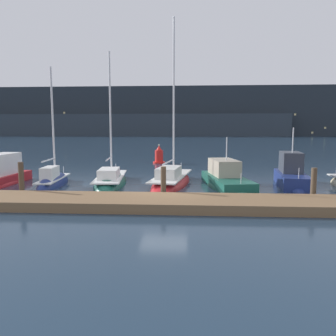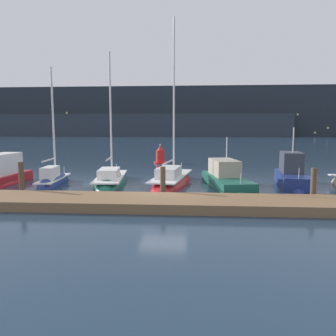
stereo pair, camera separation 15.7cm
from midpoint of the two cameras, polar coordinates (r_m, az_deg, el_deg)
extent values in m
plane|color=#1E3347|center=(17.49, -0.97, -5.27)|extent=(400.00, 400.00, 0.00)
cube|color=brown|center=(15.50, -1.57, -6.03)|extent=(37.50, 2.80, 0.45)
cylinder|color=#4C3D2D|center=(19.15, -24.38, -1.91)|extent=(0.28, 0.28, 1.92)
cylinder|color=#4C3D2D|center=(16.98, -1.07, -2.65)|extent=(0.28, 0.28, 1.74)
cylinder|color=#4C3D2D|center=(18.03, 23.78, -2.70)|extent=(0.28, 0.28, 1.73)
cube|color=silver|center=(24.38, -27.26, 0.60)|extent=(1.33, 3.03, 1.39)
cube|color=black|center=(25.55, -25.71, 1.42)|extent=(1.17, 0.27, 0.62)
ellipsoid|color=navy|center=(22.51, -19.50, -2.90)|extent=(1.79, 5.42, 1.60)
cube|color=silver|center=(22.44, -19.55, -1.74)|extent=(1.51, 4.55, 0.08)
cube|color=silver|center=(21.78, -20.09, -0.86)|extent=(0.92, 1.77, 0.80)
cylinder|color=silver|center=(22.61, -19.60, 7.36)|extent=(0.12, 0.12, 7.11)
cylinder|color=silver|center=(21.54, -20.31, 1.31)|extent=(0.34, 2.41, 0.09)
cylinder|color=silver|center=(24.73, -17.91, -0.31)|extent=(0.04, 0.04, 0.50)
ellipsoid|color=#195647|center=(22.34, -10.13, -2.68)|extent=(2.81, 7.38, 1.36)
cube|color=silver|center=(22.27, -10.16, -1.46)|extent=(2.36, 6.20, 0.08)
cube|color=silver|center=(21.37, -10.47, -0.91)|extent=(1.45, 2.42, 0.59)
cylinder|color=silver|center=(22.62, -10.20, 9.13)|extent=(0.12, 0.12, 8.23)
cylinder|color=silver|center=(21.42, -10.47, 1.60)|extent=(0.39, 2.56, 0.09)
cylinder|color=silver|center=(25.49, -9.25, 0.20)|extent=(0.04, 0.04, 0.50)
ellipsoid|color=red|center=(21.71, 0.44, -2.85)|extent=(3.19, 8.01, 1.41)
cube|color=silver|center=(21.62, 0.44, -1.36)|extent=(2.68, 6.73, 0.08)
cube|color=silver|center=(20.66, -0.09, -0.73)|extent=(1.59, 2.65, 0.65)
cylinder|color=silver|center=(22.08, 0.80, 12.13)|extent=(0.12, 0.12, 10.23)
cylinder|color=silver|center=(20.54, -0.11, 1.09)|extent=(0.57, 3.19, 0.09)
cylinder|color=silver|center=(25.08, 2.12, 0.38)|extent=(0.04, 0.04, 0.50)
ellipsoid|color=#195647|center=(21.05, 9.92, -3.27)|extent=(3.22, 6.81, 1.23)
cube|color=#195647|center=(20.99, 9.94, -2.37)|extent=(2.94, 6.14, 0.67)
cube|color=#A39984|center=(21.49, 9.51, 0.12)|extent=(1.92, 3.08, 1.01)
cube|color=black|center=(22.73, 8.63, 0.90)|extent=(1.30, 0.43, 0.46)
cylinder|color=silver|center=(20.88, 9.96, 3.31)|extent=(0.07, 0.07, 1.46)
cylinder|color=silver|center=(18.30, 12.36, -1.79)|extent=(0.04, 0.04, 0.60)
ellipsoid|color=navy|center=(22.46, 20.46, -2.97)|extent=(2.47, 5.63, 1.35)
cube|color=navy|center=(22.39, 20.50, -1.91)|extent=(2.26, 5.07, 0.84)
cube|color=#333842|center=(22.79, 20.40, 0.98)|extent=(1.51, 2.53, 1.31)
cube|color=black|center=(23.84, 20.02, 1.72)|extent=(1.08, 0.40, 0.59)
cylinder|color=silver|center=(22.27, 20.74, 4.58)|extent=(0.07, 0.07, 1.59)
cylinder|color=silver|center=(20.06, 21.61, -0.87)|extent=(0.04, 0.04, 0.60)
cylinder|color=silver|center=(25.17, 27.12, -0.35)|extent=(0.04, 0.04, 0.50)
cylinder|color=red|center=(34.55, -1.70, 0.97)|extent=(1.29, 1.29, 0.16)
cylinder|color=red|center=(34.49, -1.70, 2.11)|extent=(0.86, 0.86, 1.21)
cone|color=red|center=(34.42, -1.71, 3.53)|extent=(0.60, 0.60, 0.50)
sphere|color=#F9EAB7|center=(34.41, -1.71, 4.03)|extent=(0.16, 0.16, 0.16)
cube|color=#232B33|center=(152.88, 3.18, 9.72)|extent=(240.00, 16.00, 21.80)
cube|color=#2C363F|center=(145.85, -8.33, 7.37)|extent=(144.00, 10.00, 9.52)
cube|color=#F4DB8C|center=(146.05, -4.27, 6.38)|extent=(0.80, 0.10, 0.80)
cube|color=#F4DB8C|center=(149.06, 17.75, 7.42)|extent=(0.80, 0.10, 0.80)
cube|color=#F4DB8C|center=(155.84, 25.66, 6.32)|extent=(0.80, 0.10, 0.80)
cube|color=#F4DB8C|center=(149.69, -11.32, 6.68)|extent=(0.80, 0.10, 0.80)
cube|color=#F4DB8C|center=(153.98, 23.80, 5.65)|extent=(0.80, 0.10, 0.80)
cube|color=#F4DB8C|center=(155.18, -17.65, 9.15)|extent=(0.80, 0.10, 0.80)
cube|color=#F4DB8C|center=(156.93, -19.31, 7.39)|extent=(0.80, 0.10, 0.80)
cube|color=#F4DB8C|center=(151.65, 21.24, 8.69)|extent=(0.80, 0.10, 0.80)
cube|color=#F4DB8C|center=(156.07, -18.49, 5.93)|extent=(0.80, 0.10, 0.80)
camera|label=1|loc=(0.08, -90.22, -0.03)|focal=35.00mm
camera|label=2|loc=(0.08, 89.78, 0.03)|focal=35.00mm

